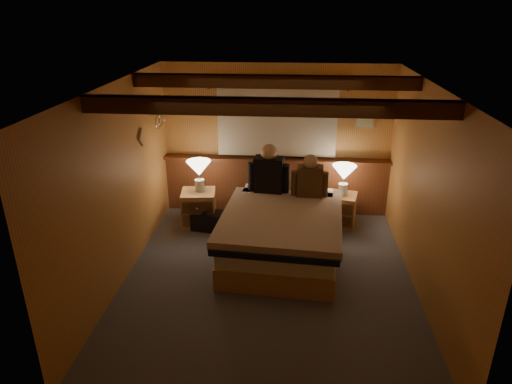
# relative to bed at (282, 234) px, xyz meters

# --- Properties ---
(floor) EXTENTS (4.20, 4.20, 0.00)m
(floor) POSITION_rel_bed_xyz_m (-0.15, -0.54, -0.35)
(floor) COLOR #494E57
(floor) RESTS_ON ground
(ceiling) EXTENTS (4.20, 4.20, 0.00)m
(ceiling) POSITION_rel_bed_xyz_m (-0.15, -0.54, 2.05)
(ceiling) COLOR tan
(ceiling) RESTS_ON wall_back
(wall_back) EXTENTS (3.60, 0.00, 3.60)m
(wall_back) POSITION_rel_bed_xyz_m (-0.15, 1.56, 0.85)
(wall_back) COLOR #D28A4B
(wall_back) RESTS_ON floor
(wall_left) EXTENTS (0.00, 4.20, 4.20)m
(wall_left) POSITION_rel_bed_xyz_m (-1.95, -0.54, 0.85)
(wall_left) COLOR #D28A4B
(wall_left) RESTS_ON floor
(wall_right) EXTENTS (0.00, 4.20, 4.20)m
(wall_right) POSITION_rel_bed_xyz_m (1.65, -0.54, 0.85)
(wall_right) COLOR #D28A4B
(wall_right) RESTS_ON floor
(wall_front) EXTENTS (3.60, 0.00, 3.60)m
(wall_front) POSITION_rel_bed_xyz_m (-0.15, -2.64, 0.85)
(wall_front) COLOR #D28A4B
(wall_front) RESTS_ON floor
(wainscot) EXTENTS (3.60, 0.23, 0.94)m
(wainscot) POSITION_rel_bed_xyz_m (-0.15, 1.49, 0.13)
(wainscot) COLOR brown
(wainscot) RESTS_ON wall_back
(curtain_window) EXTENTS (2.18, 0.09, 1.11)m
(curtain_window) POSITION_rel_bed_xyz_m (-0.15, 1.48, 1.17)
(curtain_window) COLOR #4A2712
(curtain_window) RESTS_ON wall_back
(ceiling_beams) EXTENTS (3.60, 1.65, 0.16)m
(ceiling_beams) POSITION_rel_bed_xyz_m (-0.15, -0.39, 1.96)
(ceiling_beams) COLOR #4A2712
(ceiling_beams) RESTS_ON ceiling
(coat_rail) EXTENTS (0.05, 0.55, 0.24)m
(coat_rail) POSITION_rel_bed_xyz_m (-1.87, 1.03, 1.32)
(coat_rail) COLOR silver
(coat_rail) RESTS_ON wall_left
(framed_print) EXTENTS (0.30, 0.04, 0.25)m
(framed_print) POSITION_rel_bed_xyz_m (1.20, 1.53, 1.20)
(framed_print) COLOR tan
(framed_print) RESTS_ON wall_back
(bed) EXTENTS (1.68, 2.09, 0.67)m
(bed) POSITION_rel_bed_xyz_m (0.00, 0.00, 0.00)
(bed) COLOR #B3824C
(bed) RESTS_ON floor
(nightstand_left) EXTENTS (0.56, 0.52, 0.56)m
(nightstand_left) POSITION_rel_bed_xyz_m (-1.31, 0.87, -0.07)
(nightstand_left) COLOR #B3824C
(nightstand_left) RESTS_ON floor
(nightstand_right) EXTENTS (0.54, 0.50, 0.51)m
(nightstand_right) POSITION_rel_bed_xyz_m (0.87, 1.06, -0.10)
(nightstand_right) COLOR #B3824C
(nightstand_right) RESTS_ON floor
(lamp_left) EXTENTS (0.37, 0.37, 0.48)m
(lamp_left) POSITION_rel_bed_xyz_m (-1.29, 0.91, 0.55)
(lamp_left) COLOR silver
(lamp_left) RESTS_ON nightstand_left
(lamp_right) EXTENTS (0.36, 0.36, 0.47)m
(lamp_right) POSITION_rel_bed_xyz_m (0.89, 1.06, 0.49)
(lamp_right) COLOR silver
(lamp_right) RESTS_ON nightstand_right
(person_left) EXTENTS (0.60, 0.28, 0.74)m
(person_left) POSITION_rel_bed_xyz_m (-0.22, 0.72, 0.62)
(person_left) COLOR black
(person_left) RESTS_ON bed
(person_right) EXTENTS (0.53, 0.22, 0.64)m
(person_right) POSITION_rel_bed_xyz_m (0.37, 0.60, 0.57)
(person_right) COLOR #4A341D
(person_right) RESTS_ON bed
(duffel_bag) EXTENTS (0.51, 0.35, 0.34)m
(duffel_bag) POSITION_rel_bed_xyz_m (-1.16, 0.74, -0.20)
(duffel_bag) COLOR black
(duffel_bag) RESTS_ON floor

